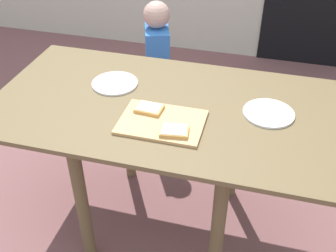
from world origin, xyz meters
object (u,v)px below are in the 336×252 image
object	(u,v)px
child_left	(157,66)
pizza_slice_far_left	(149,108)
cutting_board	(162,122)
pizza_slice_near_right	(174,131)
dining_table	(166,126)
plate_white_left	(115,83)
plate_white_right	(269,113)

from	to	relation	value
child_left	pizza_slice_far_left	bearing A→B (deg)	-75.87
cutting_board	pizza_slice_near_right	xyz separation A→B (m)	(0.07, -0.06, 0.02)
dining_table	child_left	distance (m)	0.80
dining_table	plate_white_left	world-z (taller)	plate_white_left
dining_table	pizza_slice_near_right	distance (m)	0.26
plate_white_right	child_left	world-z (taller)	child_left
dining_table	cutting_board	world-z (taller)	cutting_board
plate_white_right	plate_white_left	bearing A→B (deg)	175.02
pizza_slice_far_left	plate_white_right	bearing A→B (deg)	13.74
pizza_slice_far_left	plate_white_right	size ratio (longest dim) A/B	0.54
pizza_slice_far_left	child_left	bearing A→B (deg)	104.13
pizza_slice_far_left	plate_white_left	world-z (taller)	pizza_slice_far_left
plate_white_left	child_left	world-z (taller)	child_left
dining_table	plate_white_left	size ratio (longest dim) A/B	7.11
dining_table	pizza_slice_near_right	size ratio (longest dim) A/B	12.62
pizza_slice_far_left	plate_white_right	xyz separation A→B (m)	(0.49, 0.12, -0.02)
cutting_board	child_left	xyz separation A→B (m)	(-0.28, 0.89, -0.24)
plate_white_right	child_left	distance (m)	1.03
cutting_board	plate_white_left	xyz separation A→B (m)	(-0.30, 0.24, -0.00)
plate_white_left	plate_white_right	distance (m)	0.72
dining_table	plate_white_left	bearing A→B (deg)	159.34
plate_white_left	child_left	size ratio (longest dim) A/B	0.23
pizza_slice_far_left	plate_white_left	xyz separation A→B (m)	(-0.23, 0.18, -0.02)
cutting_board	pizza_slice_near_right	bearing A→B (deg)	-42.41
dining_table	pizza_slice_far_left	bearing A→B (deg)	-122.88
dining_table	child_left	size ratio (longest dim) A/B	1.62
pizza_slice_far_left	pizza_slice_near_right	bearing A→B (deg)	-41.20
pizza_slice_far_left	child_left	world-z (taller)	child_left
pizza_slice_far_left	child_left	distance (m)	0.89
pizza_slice_near_right	plate_white_left	size ratio (longest dim) A/B	0.56
pizza_slice_near_right	plate_white_right	distance (m)	0.43
pizza_slice_near_right	plate_white_left	bearing A→B (deg)	140.18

